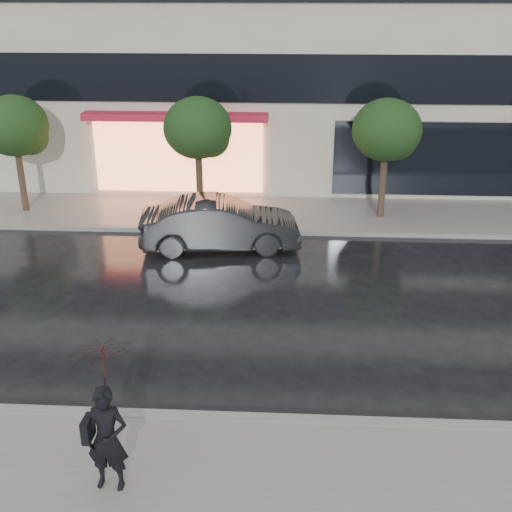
{
  "coord_description": "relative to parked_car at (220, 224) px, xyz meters",
  "views": [
    {
      "loc": [
        0.01,
        -10.33,
        7.15
      ],
      "look_at": [
        -0.76,
        3.33,
        1.4
      ],
      "focal_mm": 45.0,
      "sensor_mm": 36.0,
      "label": 1
    }
  ],
  "objects": [
    {
      "name": "tree_mid_west",
      "position": [
        -0.92,
        2.84,
        2.16
      ],
      "size": [
        2.2,
        2.2,
        3.99
      ],
      "color": "#33261C",
      "rests_on": "ground"
    },
    {
      "name": "parked_car",
      "position": [
        0.0,
        0.0,
        0.0
      ],
      "size": [
        4.78,
        2.16,
        1.52
      ],
      "primitive_type": "imported",
      "rotation": [
        0.0,
        0.0,
        1.69
      ],
      "color": "black",
      "rests_on": "ground"
    },
    {
      "name": "tree_mid_east",
      "position": [
        5.08,
        2.84,
        2.16
      ],
      "size": [
        2.2,
        2.2,
        3.99
      ],
      "color": "#33261C",
      "rests_on": "ground"
    },
    {
      "name": "tree_far_west",
      "position": [
        -6.92,
        2.84,
        2.16
      ],
      "size": [
        2.2,
        2.2,
        3.99
      ],
      "color": "#33261C",
      "rests_on": "ground"
    },
    {
      "name": "curb_far",
      "position": [
        2.02,
        1.31,
        -0.69
      ],
      "size": [
        60.0,
        0.25,
        0.14
      ],
      "primitive_type": "cube",
      "color": "gray",
      "rests_on": "ground"
    },
    {
      "name": "pedestrian_with_umbrella",
      "position": [
        -0.56,
        -9.97,
        0.98
      ],
      "size": [
        1.03,
        1.05,
        2.47
      ],
      "rotation": [
        0.0,
        0.0,
        -0.05
      ],
      "color": "black",
      "rests_on": "sidewalk_near"
    },
    {
      "name": "sidewalk_far",
      "position": [
        2.02,
        3.06,
        -0.7
      ],
      "size": [
        60.0,
        3.5,
        0.12
      ],
      "primitive_type": "cube",
      "color": "slate",
      "rests_on": "ground"
    },
    {
      "name": "ground",
      "position": [
        2.02,
        -7.19,
        -0.76
      ],
      "size": [
        120.0,
        120.0,
        0.0
      ],
      "primitive_type": "plane",
      "color": "black",
      "rests_on": "ground"
    },
    {
      "name": "curb_near",
      "position": [
        2.02,
        -8.19,
        -0.69
      ],
      "size": [
        60.0,
        0.25,
        0.14
      ],
      "primitive_type": "cube",
      "color": "gray",
      "rests_on": "ground"
    }
  ]
}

